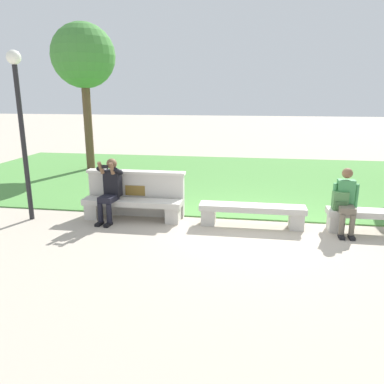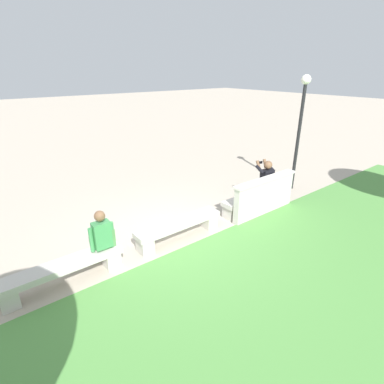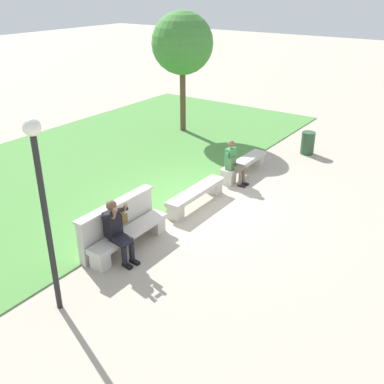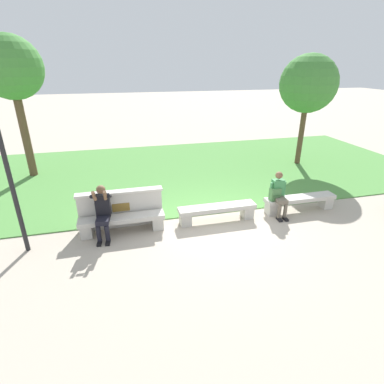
{
  "view_description": "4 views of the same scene",
  "coord_description": "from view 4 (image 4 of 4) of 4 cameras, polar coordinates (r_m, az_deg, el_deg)",
  "views": [
    {
      "loc": [
        -0.07,
        -7.36,
        2.63
      ],
      "look_at": [
        -1.16,
        -0.48,
        0.8
      ],
      "focal_mm": 35.0,
      "sensor_mm": 36.0,
      "label": 1
    },
    {
      "loc": [
        3.43,
        4.86,
        3.63
      ],
      "look_at": [
        -0.58,
        -0.26,
        0.93
      ],
      "focal_mm": 28.0,
      "sensor_mm": 36.0,
      "label": 2
    },
    {
      "loc": [
        -8.59,
        -5.85,
        5.26
      ],
      "look_at": [
        -1.11,
        -0.64,
        0.97
      ],
      "focal_mm": 42.0,
      "sensor_mm": 36.0,
      "label": 3
    },
    {
      "loc": [
        -2.43,
        -6.9,
        4.0
      ],
      "look_at": [
        -0.78,
        -0.29,
        1.06
      ],
      "focal_mm": 28.0,
      "sensor_mm": 36.0,
      "label": 4
    }
  ],
  "objects": [
    {
      "name": "backrest_wall_with_plaque",
      "position": [
        8.03,
        -13.35,
        -3.04
      ],
      "size": [
        2.18,
        0.24,
        1.01
      ],
      "color": "beige",
      "rests_on": "ground"
    },
    {
      "name": "backpack",
      "position": [
        8.68,
        15.53,
        -0.45
      ],
      "size": [
        0.28,
        0.24,
        0.43
      ],
      "color": "#4C7F47",
      "rests_on": "bench_mid"
    },
    {
      "name": "tree_behind_wall",
      "position": [
        13.21,
        21.29,
        18.58
      ],
      "size": [
        2.22,
        2.22,
        4.37
      ],
      "color": "brown",
      "rests_on": "ground"
    },
    {
      "name": "person_photographer",
      "position": [
        7.58,
        -16.69,
        -3.23
      ],
      "size": [
        0.5,
        0.75,
        1.32
      ],
      "color": "black",
      "rests_on": "ground"
    },
    {
      "name": "grass_strip",
      "position": [
        12.2,
        -1.75,
        4.29
      ],
      "size": [
        19.2,
        8.0,
        0.03
      ],
      "primitive_type": "cube",
      "color": "#518E42",
      "rests_on": "ground"
    },
    {
      "name": "ground_plane",
      "position": [
        8.33,
        4.75,
        -5.42
      ],
      "size": [
        80.0,
        80.0,
        0.0
      ],
      "primitive_type": "plane",
      "color": "#B2A593"
    },
    {
      "name": "bench_mid",
      "position": [
        9.26,
        19.84,
        -1.64
      ],
      "size": [
        2.14,
        0.4,
        0.45
      ],
      "color": "beige",
      "rests_on": "ground"
    },
    {
      "name": "lamp_post",
      "position": [
        7.2,
        -32.22,
        6.07
      ],
      "size": [
        0.28,
        0.28,
        3.46
      ],
      "color": "black",
      "rests_on": "ground"
    },
    {
      "name": "person_distant",
      "position": [
        8.68,
        16.22,
        -0.18
      ],
      "size": [
        0.48,
        0.68,
        1.26
      ],
      "color": "black",
      "rests_on": "ground"
    },
    {
      "name": "tree_left_background",
      "position": [
        12.49,
        -31.26,
        19.36
      ],
      "size": [
        2.12,
        2.12,
        4.93
      ],
      "color": "brown",
      "rests_on": "ground"
    },
    {
      "name": "bench_main",
      "position": [
        7.83,
        -13.13,
        -5.51
      ],
      "size": [
        2.14,
        0.4,
        0.45
      ],
      "color": "beige",
      "rests_on": "ground"
    },
    {
      "name": "bench_near",
      "position": [
        8.19,
        4.82,
        -3.56
      ],
      "size": [
        2.14,
        0.4,
        0.45
      ],
      "color": "beige",
      "rests_on": "ground"
    }
  ]
}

